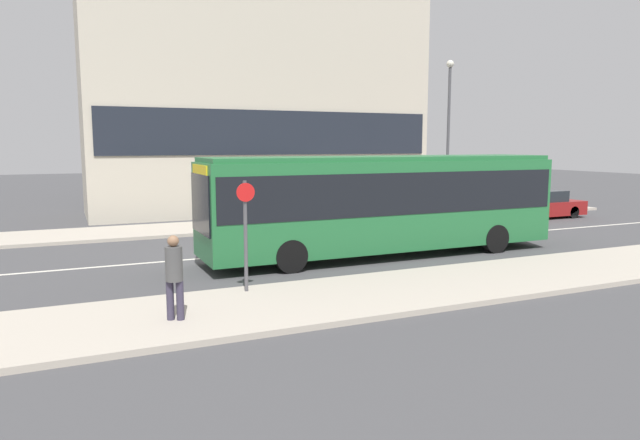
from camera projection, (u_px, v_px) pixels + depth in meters
ground_plane at (234, 256)px, 18.64m from camera, size 120.00×120.00×0.00m
sidewalk_near at (309, 302)px, 12.98m from camera, size 44.00×3.50×0.13m
sidewalk_far at (194, 228)px, 24.28m from camera, size 44.00×3.50×0.13m
lane_centerline at (234, 256)px, 18.64m from camera, size 41.80×0.16×0.01m
apartment_block_left_tower at (258, 70)px, 30.86m from camera, size 18.09×5.84×15.31m
city_bus at (384, 199)px, 18.46m from camera, size 11.94×2.51×3.25m
parked_car_0 at (453, 209)px, 26.22m from camera, size 4.67×1.88×1.41m
parked_car_1 at (539, 205)px, 28.25m from camera, size 4.51×1.88×1.36m
pedestrian_near_stop at (174, 272)px, 11.31m from camera, size 0.34×0.34×1.72m
bus_stop_sign at (246, 227)px, 13.46m from camera, size 0.44×0.12×2.65m
street_lamp at (449, 123)px, 27.98m from camera, size 0.36×0.36×7.55m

